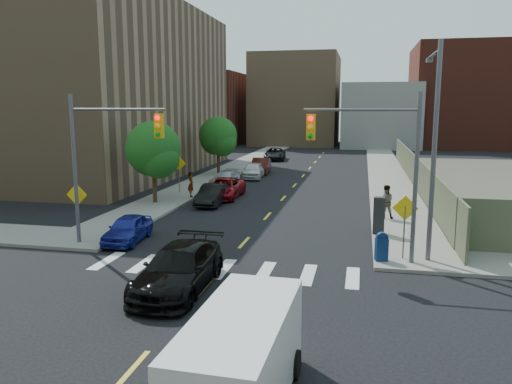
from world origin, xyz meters
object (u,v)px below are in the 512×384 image
at_px(parked_car_grey, 275,154).
at_px(pedestrian_west, 191,184).
at_px(black_sedan, 179,269).
at_px(cargo_van, 243,356).
at_px(mailbox, 382,247).
at_px(payphone, 379,215).
at_px(parked_car_blue, 128,229).
at_px(parked_car_white, 253,170).
at_px(parked_car_black, 212,195).
at_px(pedestrian_east, 386,202).
at_px(parked_car_red, 224,188).
at_px(parked_car_silver, 226,178).
at_px(parked_car_maroon, 261,166).

xyz_separation_m(parked_car_grey, pedestrian_west, (-1.25, -26.94, 0.31)).
distance_m(black_sedan, cargo_van, 7.39).
bearing_deg(pedestrian_west, mailbox, -158.93).
relative_size(black_sedan, payphone, 2.90).
xyz_separation_m(parked_car_blue, parked_car_white, (1.30, 22.20, 0.09)).
distance_m(parked_car_black, mailbox, 14.92).
height_order(parked_car_black, cargo_van, cargo_van).
xyz_separation_m(parked_car_black, cargo_van, (7.24, -21.45, 0.48)).
relative_size(pedestrian_west, pedestrian_east, 0.93).
bearing_deg(parked_car_red, cargo_van, -74.10).
relative_size(parked_car_silver, mailbox, 3.53).
bearing_deg(black_sedan, parked_car_white, 96.78).
height_order(mailbox, pedestrian_west, pedestrian_west).
distance_m(pedestrian_west, pedestrian_east, 13.72).
distance_m(parked_car_blue, parked_car_red, 12.36).
height_order(parked_car_red, parked_car_grey, parked_car_grey).
bearing_deg(parked_car_silver, pedestrian_east, -34.50).
height_order(parked_car_silver, mailbox, mailbox).
bearing_deg(parked_car_red, parked_car_blue, -96.84).
height_order(parked_car_maroon, pedestrian_east, pedestrian_east).
xyz_separation_m(black_sedan, mailbox, (7.10, 4.54, -0.05)).
xyz_separation_m(parked_car_maroon, payphone, (10.50, -21.99, 0.32)).
bearing_deg(mailbox, pedestrian_west, 122.07).
bearing_deg(parked_car_maroon, parked_car_red, -94.42).
bearing_deg(pedestrian_east, black_sedan, 53.45).
bearing_deg(cargo_van, pedestrian_east, 80.63).
distance_m(parked_car_blue, parked_car_maroon, 25.57).
distance_m(cargo_van, mailbox, 11.33).
distance_m(parked_car_blue, payphone, 12.33).
bearing_deg(parked_car_maroon, mailbox, -72.83).
distance_m(mailbox, pedestrian_west, 17.66).
relative_size(parked_car_silver, payphone, 2.29).
height_order(parked_car_black, parked_car_white, parked_car_white).
xyz_separation_m(payphone, pedestrian_west, (-12.60, 7.82, -0.04)).
relative_size(parked_car_white, parked_car_maroon, 0.94).
bearing_deg(cargo_van, parked_car_red, 108.42).
distance_m(parked_car_white, black_sedan, 27.95).
relative_size(parked_car_silver, parked_car_maroon, 0.93).
relative_size(cargo_van, pedestrian_east, 2.54).
height_order(pedestrian_west, pedestrian_east, pedestrian_east).
relative_size(parked_car_blue, parked_car_silver, 0.89).
height_order(parked_car_red, parked_car_maroon, parked_car_maroon).
xyz_separation_m(parked_car_white, pedestrian_west, (-2.10, -10.84, 0.30)).
bearing_deg(parked_car_red, parked_car_maroon, 89.20).
bearing_deg(parked_car_silver, pedestrian_west, -91.68).
bearing_deg(parked_car_black, pedestrian_east, -13.44).
distance_m(parked_car_silver, parked_car_white, 4.83).
bearing_deg(cargo_van, parked_car_grey, 100.89).
height_order(mailbox, pedestrian_east, pedestrian_east).
xyz_separation_m(parked_car_blue, pedestrian_east, (12.27, 7.19, 0.47)).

